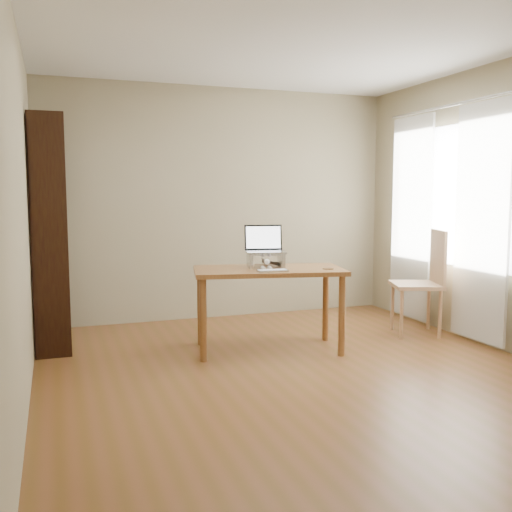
{
  "coord_description": "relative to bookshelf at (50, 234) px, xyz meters",
  "views": [
    {
      "loc": [
        -1.8,
        -4.0,
        1.42
      ],
      "look_at": [
        -0.12,
        0.71,
        0.87
      ],
      "focal_mm": 40.0,
      "sensor_mm": 36.0,
      "label": 1
    }
  ],
  "objects": [
    {
      "name": "room",
      "position": [
        1.86,
        -1.54,
        0.25
      ],
      "size": [
        4.04,
        4.54,
        2.64
      ],
      "color": "brown",
      "rests_on": "ground"
    },
    {
      "name": "bookshelf",
      "position": [
        0.0,
        0.0,
        0.0
      ],
      "size": [
        0.3,
        0.9,
        2.1
      ],
      "color": "black",
      "rests_on": "ground"
    },
    {
      "name": "curtains",
      "position": [
        3.75,
        -0.75,
        0.12
      ],
      "size": [
        0.03,
        1.9,
        2.25
      ],
      "color": "white",
      "rests_on": "ground"
    },
    {
      "name": "desk",
      "position": [
        1.84,
        -0.82,
        -0.4
      ],
      "size": [
        1.43,
        0.92,
        0.75
      ],
      "rotation": [
        0.0,
        0.0,
        -0.2
      ],
      "color": "brown",
      "rests_on": "ground"
    },
    {
      "name": "laptop_stand",
      "position": [
        1.84,
        -0.74,
        -0.22
      ],
      "size": [
        0.32,
        0.25,
        0.13
      ],
      "rotation": [
        0.0,
        0.0,
        -0.2
      ],
      "color": "silver",
      "rests_on": "desk"
    },
    {
      "name": "laptop",
      "position": [
        1.84,
        -0.68,
        -0.11
      ],
      "size": [
        0.39,
        0.36,
        0.25
      ],
      "rotation": [
        0.0,
        0.0,
        -0.2
      ],
      "color": "silver",
      "rests_on": "laptop_stand"
    },
    {
      "name": "keyboard",
      "position": [
        1.79,
        -1.04,
        -0.29
      ],
      "size": [
        0.27,
        0.14,
        0.02
      ],
      "rotation": [
        0.0,
        0.0,
        -0.11
      ],
      "color": "silver",
      "rests_on": "desk"
    },
    {
      "name": "coaster",
      "position": [
        2.32,
        -1.04,
        -0.3
      ],
      "size": [
        0.1,
        0.1,
        0.01
      ],
      "primitive_type": "cylinder",
      "color": "#55381D",
      "rests_on": "desk"
    },
    {
      "name": "cat",
      "position": [
        1.82,
        -0.71,
        -0.23
      ],
      "size": [
        0.25,
        0.49,
        0.16
      ],
      "rotation": [
        0.0,
        0.0,
        -0.21
      ],
      "color": "#484339",
      "rests_on": "desk"
    },
    {
      "name": "chair",
      "position": [
        3.53,
        -0.76,
        -0.47
      ],
      "size": [
        0.6,
        0.6,
        1.06
      ],
      "rotation": [
        0.0,
        0.0,
        -0.34
      ],
      "color": "tan",
      "rests_on": "ground"
    }
  ]
}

